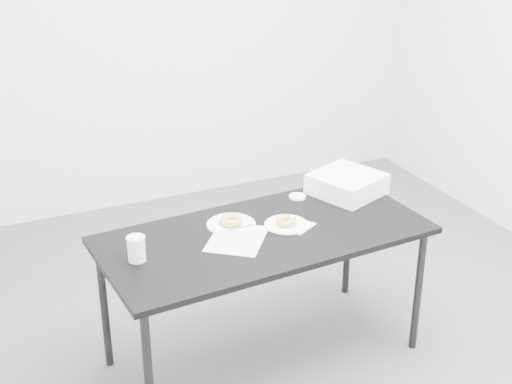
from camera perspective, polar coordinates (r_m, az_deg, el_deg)
name	(u,v)px	position (r m, az deg, el deg)	size (l,w,h in m)	color
floor	(281,339)	(3.86, 2.02, -11.66)	(4.00, 4.00, 0.00)	#4A4A4F
wall_back	(155,19)	(5.08, -8.09, 13.57)	(4.00, 0.02, 2.70)	white
table	(264,242)	(3.40, 0.67, -4.05)	(1.60, 0.83, 0.71)	black
scorecard	(237,239)	(3.31, -1.54, -3.76)	(0.24, 0.31, 0.00)	silver
logo_patch	(243,227)	(3.41, -1.02, -2.80)	(0.05, 0.05, 0.00)	green
pen	(241,228)	(3.40, -1.25, -2.89)	(0.01, 0.01, 0.14)	#0B816E
napkin	(295,225)	(3.44, 3.18, -2.68)	(0.15, 0.15, 0.00)	silver
plate_near	(286,225)	(3.43, 2.43, -2.63)	(0.21, 0.21, 0.01)	white
donut_near	(286,221)	(3.43, 2.44, -2.34)	(0.10, 0.10, 0.03)	gold
plate_far	(231,224)	(3.44, -2.01, -2.60)	(0.24, 0.24, 0.01)	white
donut_far	(231,220)	(3.43, -2.01, -2.28)	(0.11, 0.11, 0.04)	gold
coffee_cup	(136,249)	(3.15, -9.55, -4.49)	(0.08, 0.08, 0.12)	white
cup_lid	(297,197)	(3.73, 3.33, -0.38)	(0.09, 0.09, 0.01)	white
bakery_box	(347,184)	(3.79, 7.28, 0.66)	(0.32, 0.32, 0.11)	white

